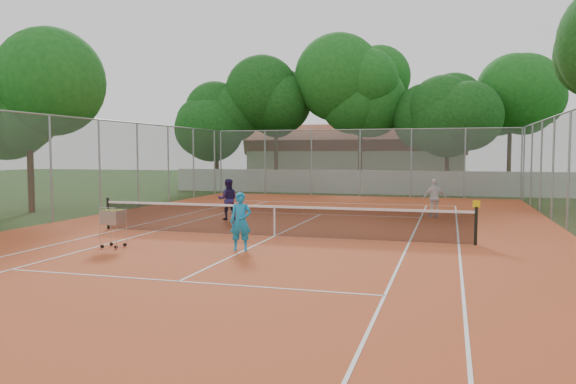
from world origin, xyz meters
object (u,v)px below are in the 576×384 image
(player_far_left, at_px, (228,199))
(ball_hopper, at_px, (113,227))
(clubhouse, at_px, (358,158))
(player_far_right, at_px, (435,198))
(tennis_net, at_px, (275,221))
(player_near, at_px, (241,221))

(player_far_left, bearing_deg, ball_hopper, 64.82)
(clubhouse, distance_m, player_far_right, 23.25)
(ball_hopper, bearing_deg, tennis_net, 35.78)
(tennis_net, height_order, clubhouse, clubhouse)
(tennis_net, xyz_separation_m, player_far_left, (-3.05, 3.65, 0.30))
(player_far_left, relative_size, player_far_right, 1.02)
(player_near, height_order, player_far_right, player_far_right)
(player_near, xyz_separation_m, player_far_right, (4.73, 9.41, 0.00))
(clubhouse, distance_m, player_near, 31.74)
(clubhouse, height_order, player_far_left, clubhouse)
(tennis_net, bearing_deg, ball_hopper, -137.92)
(tennis_net, relative_size, clubhouse, 0.72)
(tennis_net, relative_size, ball_hopper, 10.42)
(player_far_right, bearing_deg, ball_hopper, 32.47)
(player_far_right, distance_m, ball_hopper, 12.95)
(tennis_net, xyz_separation_m, clubhouse, (-2.00, 29.00, 1.69))
(clubhouse, distance_m, ball_hopper, 32.32)
(player_near, relative_size, ball_hopper, 1.36)
(player_far_left, xyz_separation_m, player_far_right, (7.68, 3.11, -0.02))
(tennis_net, distance_m, player_far_right, 8.19)
(clubhouse, bearing_deg, tennis_net, -86.05)
(player_near, bearing_deg, ball_hopper, 174.98)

